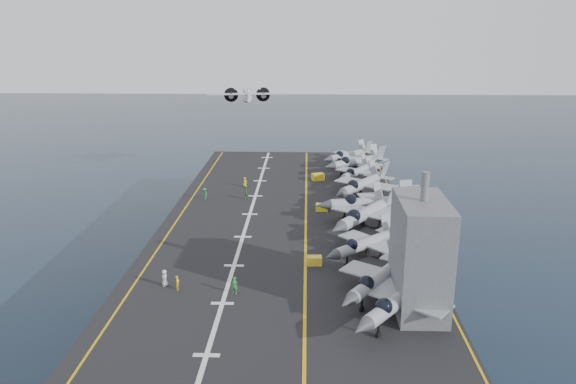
{
  "coord_description": "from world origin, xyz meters",
  "views": [
    {
      "loc": [
        3.03,
        -84.75,
        39.55
      ],
      "look_at": [
        0.0,
        4.0,
        13.0
      ],
      "focal_mm": 35.0,
      "sensor_mm": 36.0,
      "label": 1
    }
  ],
  "objects_px": {
    "island_superstructure": "(421,242)",
    "transport_plane": "(247,99)",
    "tow_cart_a": "(314,261)",
    "fighter_jet_0": "(400,298)"
  },
  "relations": [
    {
      "from": "tow_cart_a",
      "to": "transport_plane",
      "type": "relative_size",
      "value": 0.09
    },
    {
      "from": "island_superstructure",
      "to": "transport_plane",
      "type": "bearing_deg",
      "value": 107.05
    },
    {
      "from": "island_superstructure",
      "to": "tow_cart_a",
      "type": "bearing_deg",
      "value": 135.43
    },
    {
      "from": "island_superstructure",
      "to": "tow_cart_a",
      "type": "xyz_separation_m",
      "value": [
        -10.86,
        10.7,
        -6.94
      ]
    },
    {
      "from": "fighter_jet_0",
      "to": "tow_cart_a",
      "type": "xyz_separation_m",
      "value": [
        -8.48,
        13.74,
        -1.98
      ]
    },
    {
      "from": "island_superstructure",
      "to": "fighter_jet_0",
      "type": "xyz_separation_m",
      "value": [
        -2.37,
        -3.05,
        -4.97
      ]
    },
    {
      "from": "island_superstructure",
      "to": "fighter_jet_0",
      "type": "height_order",
      "value": "island_superstructure"
    },
    {
      "from": "island_superstructure",
      "to": "transport_plane",
      "type": "height_order",
      "value": "island_superstructure"
    },
    {
      "from": "tow_cart_a",
      "to": "transport_plane",
      "type": "xyz_separation_m",
      "value": [
        -16.42,
        78.27,
        10.46
      ]
    },
    {
      "from": "fighter_jet_0",
      "to": "tow_cart_a",
      "type": "distance_m",
      "value": 16.27
    }
  ]
}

